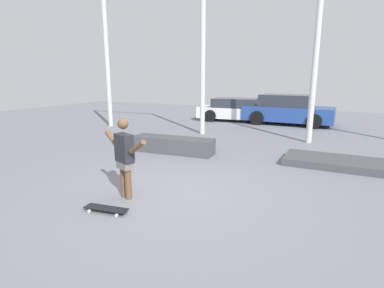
{
  "coord_description": "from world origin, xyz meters",
  "views": [
    {
      "loc": [
        2.68,
        -5.03,
        2.28
      ],
      "look_at": [
        -0.31,
        1.43,
        0.7
      ],
      "focal_mm": 28.0,
      "sensor_mm": 36.0,
      "label": 1
    }
  ],
  "objects_px": {
    "manual_pad": "(355,164)",
    "parked_car_white": "(238,110)",
    "skateboard": "(106,209)",
    "skateboarder": "(125,155)",
    "grind_box": "(173,145)",
    "parked_car_blue": "(287,110)"
  },
  "relations": [
    {
      "from": "skateboarder",
      "to": "parked_car_blue",
      "type": "distance_m",
      "value": 11.14
    },
    {
      "from": "parked_car_white",
      "to": "grind_box",
      "type": "bearing_deg",
      "value": -91.81
    },
    {
      "from": "skateboarder",
      "to": "grind_box",
      "type": "xyz_separation_m",
      "value": [
        -0.88,
        3.53,
        -0.61
      ]
    },
    {
      "from": "manual_pad",
      "to": "parked_car_blue",
      "type": "height_order",
      "value": "parked_car_blue"
    },
    {
      "from": "skateboarder",
      "to": "skateboard",
      "type": "bearing_deg",
      "value": -61.05
    },
    {
      "from": "skateboarder",
      "to": "parked_car_white",
      "type": "xyz_separation_m",
      "value": [
        -1.05,
        11.13,
        -0.26
      ]
    },
    {
      "from": "skateboarder",
      "to": "parked_car_white",
      "type": "bearing_deg",
      "value": 118.21
    },
    {
      "from": "grind_box",
      "to": "skateboard",
      "type": "bearing_deg",
      "value": -77.25
    },
    {
      "from": "grind_box",
      "to": "parked_car_white",
      "type": "bearing_deg",
      "value": 91.28
    },
    {
      "from": "manual_pad",
      "to": "grind_box",
      "type": "bearing_deg",
      "value": -174.01
    },
    {
      "from": "skateboard",
      "to": "manual_pad",
      "type": "bearing_deg",
      "value": 42.3
    },
    {
      "from": "grind_box",
      "to": "manual_pad",
      "type": "bearing_deg",
      "value": 5.99
    },
    {
      "from": "manual_pad",
      "to": "parked_car_white",
      "type": "xyz_separation_m",
      "value": [
        -5.2,
        7.07,
        0.49
      ]
    },
    {
      "from": "grind_box",
      "to": "manual_pad",
      "type": "distance_m",
      "value": 5.06
    },
    {
      "from": "skateboard",
      "to": "grind_box",
      "type": "xyz_separation_m",
      "value": [
        -0.95,
        4.21,
        0.18
      ]
    },
    {
      "from": "skateboard",
      "to": "manual_pad",
      "type": "distance_m",
      "value": 6.25
    },
    {
      "from": "grind_box",
      "to": "parked_car_blue",
      "type": "height_order",
      "value": "parked_car_blue"
    },
    {
      "from": "manual_pad",
      "to": "parked_car_white",
      "type": "distance_m",
      "value": 8.79
    },
    {
      "from": "skateboarder",
      "to": "skateboard",
      "type": "relative_size",
      "value": 1.91
    },
    {
      "from": "manual_pad",
      "to": "parked_car_white",
      "type": "height_order",
      "value": "parked_car_white"
    },
    {
      "from": "skateboarder",
      "to": "grind_box",
      "type": "relative_size",
      "value": 0.61
    },
    {
      "from": "skateboarder",
      "to": "parked_car_white",
      "type": "height_order",
      "value": "skateboarder"
    }
  ]
}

